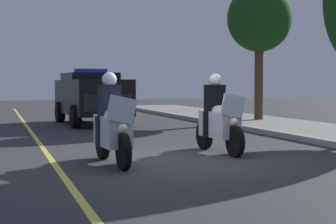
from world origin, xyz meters
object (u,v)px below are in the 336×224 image
at_px(police_motorcycle_lead_left, 112,127).
at_px(police_motorcycle_lead_right, 219,121).
at_px(police_suv, 91,95).
at_px(tree_far_back, 259,20).

xyz_separation_m(police_motorcycle_lead_left, police_motorcycle_lead_right, (-0.91, 2.54, 0.00)).
distance_m(police_motorcycle_lead_left, police_suv, 9.97).
height_order(police_motorcycle_lead_left, tree_far_back, tree_far_back).
distance_m(police_motorcycle_lead_right, tree_far_back, 10.29).
xyz_separation_m(police_motorcycle_lead_left, tree_far_back, (-9.13, 7.77, 3.30)).
xyz_separation_m(police_motorcycle_lead_right, police_suv, (-8.97, -1.25, 0.37)).
bearing_deg(police_motorcycle_lead_left, tree_far_back, 139.60).
distance_m(police_motorcycle_lead_left, tree_far_back, 12.44).
bearing_deg(tree_far_back, police_motorcycle_lead_left, -40.40).
distance_m(police_suv, tree_far_back, 7.15).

